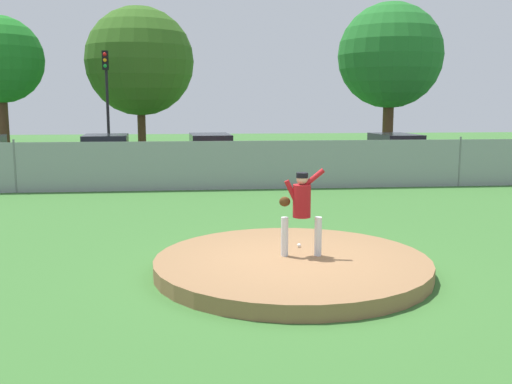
{
  "coord_description": "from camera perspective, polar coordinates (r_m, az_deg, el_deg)",
  "views": [
    {
      "loc": [
        -1.64,
        -9.91,
        3.02
      ],
      "look_at": [
        -0.34,
        3.08,
        0.98
      ],
      "focal_mm": 40.49,
      "sensor_mm": 36.0,
      "label": 1
    }
  ],
  "objects": [
    {
      "name": "parked_car_slate",
      "position": [
        24.38,
        -14.56,
        3.39
      ],
      "size": [
        2.19,
        4.16,
        1.71
      ],
      "color": "slate",
      "rests_on": "ground_plane"
    },
    {
      "name": "traffic_light_near",
      "position": [
        29.23,
        -14.54,
        9.9
      ],
      "size": [
        0.28,
        0.46,
        5.45
      ],
      "color": "black",
      "rests_on": "ground_plane"
    },
    {
      "name": "baseball",
      "position": [
        11.14,
        4.27,
        -5.27
      ],
      "size": [
        0.07,
        0.07,
        0.07
      ],
      "primitive_type": "sphere",
      "color": "white",
      "rests_on": "pitchers_mound"
    },
    {
      "name": "traffic_cone_orange",
      "position": [
        24.63,
        -10.83,
        2.28
      ],
      "size": [
        0.4,
        0.4,
        0.55
      ],
      "color": "orange",
      "rests_on": "asphalt_strip"
    },
    {
      "name": "asphalt_strip",
      "position": [
        24.65,
        -1.88,
        1.84
      ],
      "size": [
        44.0,
        7.0,
        0.01
      ],
      "primitive_type": "cube",
      "color": "#2B2B2D",
      "rests_on": "ground_plane"
    },
    {
      "name": "pitchers_mound",
      "position": [
        10.45,
        3.56,
        -7.19
      ],
      "size": [
        4.93,
        4.93,
        0.27
      ],
      "primitive_type": "cylinder",
      "color": "olive",
      "rests_on": "ground_plane"
    },
    {
      "name": "tree_tall_centre",
      "position": [
        32.78,
        13.12,
        12.95
      ],
      "size": [
        5.63,
        5.63,
        8.32
      ],
      "color": "#4C331E",
      "rests_on": "ground_plane"
    },
    {
      "name": "parked_car_red",
      "position": [
        24.25,
        -4.52,
        3.62
      ],
      "size": [
        2.07,
        4.55,
        1.71
      ],
      "color": "#A81919",
      "rests_on": "ground_plane"
    },
    {
      "name": "parked_car_burgundy",
      "position": [
        25.77,
        13.56,
        3.68
      ],
      "size": [
        2.06,
        4.79,
        1.66
      ],
      "color": "maroon",
      "rests_on": "ground_plane"
    },
    {
      "name": "ground_plane",
      "position": [
        16.27,
        0.15,
        -1.82
      ],
      "size": [
        80.0,
        80.0,
        0.0
      ],
      "primitive_type": "plane",
      "color": "#386B2D"
    },
    {
      "name": "tree_broad_right",
      "position": [
        33.26,
        -11.42,
        12.52
      ],
      "size": [
        5.94,
        5.94,
        8.22
      ],
      "color": "#4C331E",
      "rests_on": "ground_plane"
    },
    {
      "name": "pitcher_youth",
      "position": [
        10.34,
        4.48,
        -1.32
      ],
      "size": [
        0.81,
        0.32,
        1.6
      ],
      "color": "silver",
      "rests_on": "pitchers_mound"
    },
    {
      "name": "chainlink_fence",
      "position": [
        20.09,
        -1.02,
        2.67
      ],
      "size": [
        38.83,
        0.07,
        1.8
      ],
      "color": "gray",
      "rests_on": "ground_plane"
    }
  ]
}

